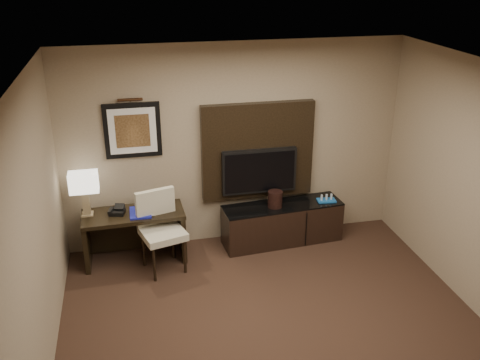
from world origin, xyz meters
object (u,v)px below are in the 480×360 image
object	(u,v)px
desk_chair	(163,233)
ice_bucket	(275,199)
desk	(135,236)
credenza	(282,223)
table_lamp	(85,196)
desk_phone	(117,211)
minibar_tray	(326,198)
tv	(259,171)

from	to	relation	value
desk_chair	ice_bucket	xyz separation A→B (m)	(1.52, 0.33, 0.15)
desk	credenza	bearing A→B (deg)	-0.49
table_lamp	ice_bucket	xyz separation A→B (m)	(2.42, -0.04, -0.27)
credenza	table_lamp	size ratio (longest dim) A/B	3.15
desk_phone	ice_bucket	size ratio (longest dim) A/B	0.83
desk_chair	desk_phone	bearing A→B (deg)	132.98
desk_chair	table_lamp	world-z (taller)	table_lamp
desk	credenza	distance (m)	1.98
desk	minibar_tray	bearing A→B (deg)	-1.16
desk	tv	size ratio (longest dim) A/B	1.26
tv	ice_bucket	bearing A→B (deg)	-43.19
credenza	table_lamp	xyz separation A→B (m)	(-2.53, 0.01, 0.65)
table_lamp	minibar_tray	bearing A→B (deg)	-0.42
ice_bucket	desk_chair	bearing A→B (deg)	-167.60
table_lamp	desk_phone	bearing A→B (deg)	-7.99
credenza	ice_bucket	bearing A→B (deg)	-170.66
desk	ice_bucket	size ratio (longest dim) A/B	5.76
desk_chair	table_lamp	bearing A→B (deg)	141.62
credenza	desk_phone	bearing A→B (deg)	176.58
desk	desk_phone	distance (m)	0.43
table_lamp	desk_chair	bearing A→B (deg)	-22.64
desk	credenza	xyz separation A→B (m)	(1.98, 0.05, -0.06)
credenza	minibar_tray	size ratio (longest dim) A/B	6.52
credenza	tv	size ratio (longest dim) A/B	1.62
credenza	tv	bearing A→B (deg)	150.33
desk	ice_bucket	xyz separation A→B (m)	(1.86, 0.02, 0.33)
credenza	desk	bearing A→B (deg)	176.89
tv	desk_phone	bearing A→B (deg)	-174.42
minibar_tray	tv	bearing A→B (deg)	170.38
ice_bucket	minibar_tray	world-z (taller)	ice_bucket
desk_chair	table_lamp	distance (m)	1.05
desk_phone	minibar_tray	xyz separation A→B (m)	(2.79, 0.03, -0.12)
desk_phone	ice_bucket	distance (m)	2.05
desk	tv	distance (m)	1.82
desk	table_lamp	distance (m)	0.82
tv	minibar_tray	xyz separation A→B (m)	(0.91, -0.15, -0.42)
minibar_tray	desk_chair	bearing A→B (deg)	-171.20
table_lamp	ice_bucket	size ratio (longest dim) A/B	2.35
minibar_tray	ice_bucket	bearing A→B (deg)	-178.87
desk	desk_phone	size ratio (longest dim) A/B	6.98
desk	minibar_tray	xyz separation A→B (m)	(2.59, 0.04, 0.27)
credenza	tv	distance (m)	0.81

